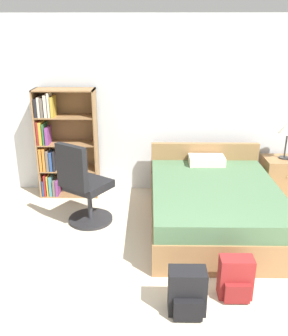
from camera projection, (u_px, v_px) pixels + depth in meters
wall_back at (175, 107)px, 5.55m from camera, size 9.00×0.06×2.60m
bookshelf at (59, 144)px, 5.50m from camera, size 0.86×0.34×1.61m
bed at (213, 204)px, 4.76m from camera, size 1.58×2.09×0.82m
office_chair at (84, 188)px, 4.73m from camera, size 0.69×0.72×1.12m
nightstand at (281, 178)px, 5.56m from camera, size 0.54×0.49×0.62m
table_lamp at (288, 129)px, 5.31m from camera, size 0.27×0.27×0.55m
backpack_red at (236, 279)px, 3.50m from camera, size 0.31×0.23×0.42m
backpack_black at (187, 293)px, 3.31m from camera, size 0.33×0.27×0.43m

